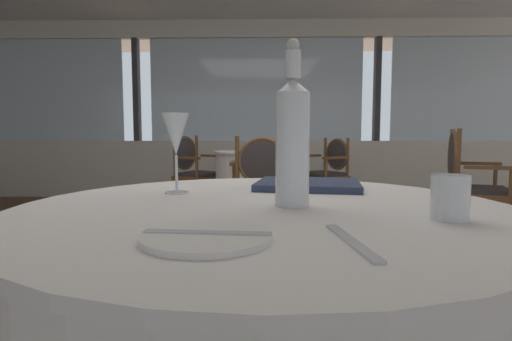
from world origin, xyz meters
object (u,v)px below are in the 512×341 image
(water_tumbler, at_px, (450,197))
(dining_chair_1_0, at_px, (328,169))
(side_plate, at_px, (207,236))
(dining_chair_1_2, at_px, (262,181))
(wine_glass, at_px, (176,136))
(dining_chair_1_1, at_px, (194,168))
(water_bottle, at_px, (293,139))
(dining_chair_0_1, at_px, (468,178))
(menu_book, at_px, (308,184))

(water_tumbler, distance_m, dining_chair_1_0, 3.94)
(side_plate, bearing_deg, dining_chair_1_2, 88.65)
(wine_glass, bearing_deg, dining_chair_1_1, 99.69)
(water_tumbler, relative_size, dining_chair_1_0, 0.09)
(water_bottle, bearing_deg, dining_chair_0_1, 55.85)
(water_tumbler, bearing_deg, dining_chair_1_2, 98.42)
(dining_chair_1_1, height_order, dining_chair_1_2, dining_chair_1_1)
(side_plate, xyz_separation_m, menu_book, (0.22, 0.60, 0.01))
(dining_chair_1_2, bearing_deg, menu_book, -176.58)
(wine_glass, relative_size, menu_book, 0.72)
(side_plate, height_order, dining_chair_1_0, dining_chair_1_0)
(menu_book, height_order, dining_chair_1_2, dining_chair_1_2)
(dining_chair_0_1, xyz_separation_m, dining_chair_1_1, (-2.56, 1.32, -0.02))
(water_bottle, xyz_separation_m, dining_chair_1_0, (0.69, 3.77, -0.38))
(water_bottle, bearing_deg, water_tumbler, -25.89)
(menu_book, bearing_deg, dining_chair_1_1, 114.98)
(menu_book, bearing_deg, dining_chair_1_0, 88.87)
(water_bottle, height_order, dining_chair_0_1, water_bottle)
(water_bottle, relative_size, dining_chair_1_1, 0.40)
(wine_glass, xyz_separation_m, water_tumbler, (0.59, -0.33, -0.11))
(dining_chair_0_1, height_order, dining_chair_1_1, dining_chair_0_1)
(side_plate, height_order, dining_chair_1_2, dining_chair_1_2)
(menu_book, height_order, dining_chair_1_0, dining_chair_1_0)
(dining_chair_0_1, bearing_deg, wine_glass, -112.71)
(water_tumbler, bearing_deg, dining_chair_1_0, 84.09)
(wine_glass, relative_size, dining_chair_1_1, 0.24)
(water_tumbler, bearing_deg, side_plate, -160.67)
(menu_book, distance_m, dining_chair_1_0, 3.53)
(dining_chair_1_1, distance_m, dining_chair_1_2, 1.60)
(water_bottle, relative_size, dining_chair_0_1, 0.38)
(menu_book, xyz_separation_m, dining_chair_1_0, (0.62, 3.46, -0.24))
(side_plate, bearing_deg, water_bottle, 62.96)
(water_bottle, distance_m, menu_book, 0.35)
(dining_chair_1_1, bearing_deg, water_tumbler, -43.81)
(wine_glass, height_order, dining_chair_1_1, wine_glass)
(dining_chair_0_1, bearing_deg, water_bottle, -105.82)
(water_tumbler, bearing_deg, dining_chair_1_1, 107.12)
(dining_chair_0_1, xyz_separation_m, dining_chair_1_2, (-1.74, -0.06, -0.02))
(wine_glass, bearing_deg, water_bottle, -31.73)
(side_plate, xyz_separation_m, wine_glass, (-0.16, 0.48, 0.15))
(water_bottle, distance_m, dining_chair_1_1, 3.88)
(menu_book, relative_size, dining_chair_1_2, 0.33)
(dining_chair_0_1, distance_m, dining_chair_1_2, 1.74)
(water_tumbler, xyz_separation_m, dining_chair_1_1, (-1.20, 3.89, -0.26))
(dining_chair_1_0, xyz_separation_m, dining_chair_1_1, (-1.60, -0.02, 0.01))
(dining_chair_0_1, bearing_deg, dining_chair_1_1, 171.09)
(dining_chair_1_1, bearing_deg, dining_chair_1_2, -29.94)
(dining_chair_0_1, bearing_deg, side_plate, -105.11)
(dining_chair_1_1, bearing_deg, menu_book, -44.98)
(water_tumbler, height_order, dining_chair_1_0, dining_chair_1_0)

